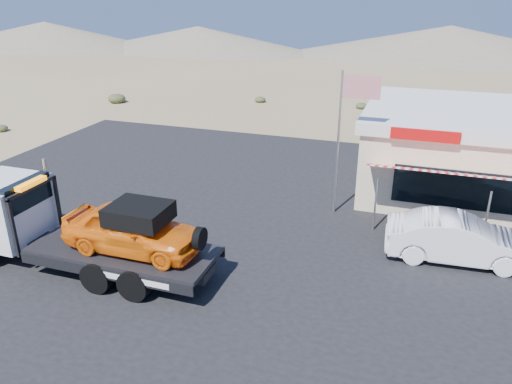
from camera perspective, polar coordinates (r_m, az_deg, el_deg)
ground at (r=19.19m, az=-7.70°, el=-5.78°), size 120.00×120.00×0.00m
asphalt_lot at (r=20.97m, az=0.82°, el=-2.96°), size 32.00×24.00×0.02m
tow_truck at (r=17.73m, az=-19.55°, el=-3.67°), size 8.87×2.63×2.97m
white_sedan at (r=18.88m, az=22.17°, el=-5.01°), size 5.08×2.07×1.64m
jerky_store at (r=25.15m, az=24.17°, el=4.26°), size 10.40×9.97×3.90m
flagpole at (r=20.42m, az=10.12°, el=7.23°), size 1.55×0.10×6.00m
desert_scrub at (r=35.37m, az=-21.45°, el=6.70°), size 27.00×32.02×0.78m
distant_hills at (r=72.68m, az=4.89°, el=16.83°), size 126.00×48.00×4.20m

